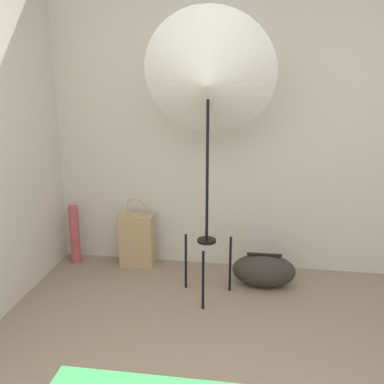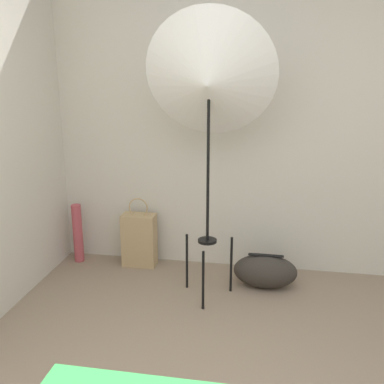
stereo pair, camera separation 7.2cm
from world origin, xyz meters
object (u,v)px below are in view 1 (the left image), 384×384
photo_umbrella (208,81)px  duffel_bag (264,270)px  paper_roll (75,234)px  tote_bag (137,240)px

photo_umbrella → duffel_bag: (0.44, 0.23, -1.50)m
duffel_bag → paper_roll: (-1.70, 0.21, 0.13)m
duffel_bag → paper_roll: size_ratio=0.95×
tote_bag → duffel_bag: tote_bag is taller
tote_bag → paper_roll: (-0.58, -0.02, 0.03)m
photo_umbrella → paper_roll: bearing=160.6°
duffel_bag → paper_roll: bearing=172.8°
photo_umbrella → paper_roll: photo_umbrella is taller
tote_bag → paper_roll: size_ratio=1.17×
tote_bag → duffel_bag: bearing=-11.7°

